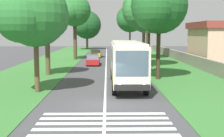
% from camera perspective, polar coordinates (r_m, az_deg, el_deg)
% --- Properties ---
extents(ground, '(160.00, 160.00, 0.00)m').
position_cam_1_polar(ground, '(19.19, -1.35, -6.77)').
color(ground, '#424244').
extents(grass_verge_left, '(120.00, 8.00, 0.04)m').
position_cam_1_polar(grass_verge_left, '(34.96, -14.73, -0.76)').
color(grass_verge_left, '#387533').
rests_on(grass_verge_left, ground).
extents(grass_verge_right, '(120.00, 8.00, 0.04)m').
position_cam_1_polar(grass_verge_right, '(34.88, 12.43, -0.71)').
color(grass_verge_right, '#387533').
rests_on(grass_verge_right, ground).
extents(centre_line, '(110.00, 0.16, 0.01)m').
position_cam_1_polar(centre_line, '(33.95, -1.17, -0.78)').
color(centre_line, silver).
rests_on(centre_line, ground).
extents(coach_bus, '(11.16, 2.62, 3.73)m').
position_cam_1_polar(coach_bus, '(25.46, 2.80, 1.50)').
color(coach_bus, silver).
rests_on(coach_bus, ground).
extents(zebra_crossing, '(5.85, 6.80, 0.01)m').
position_cam_1_polar(zebra_crossing, '(14.42, -1.50, -11.41)').
color(zebra_crossing, silver).
rests_on(zebra_crossing, ground).
extents(trailing_car_0, '(4.30, 1.78, 1.43)m').
position_cam_1_polar(trailing_car_0, '(41.94, -3.59, 1.58)').
color(trailing_car_0, '#B21E1E').
rests_on(trailing_car_0, ground).
extents(trailing_car_1, '(4.30, 1.78, 1.43)m').
position_cam_1_polar(trailing_car_1, '(49.35, 1.13, 2.38)').
color(trailing_car_1, '#B21E1E').
rests_on(trailing_car_1, ground).
extents(trailing_car_2, '(4.30, 1.78, 1.43)m').
position_cam_1_polar(trailing_car_2, '(55.36, -3.07, 2.86)').
color(trailing_car_2, gold).
rests_on(trailing_car_2, ground).
extents(roadside_tree_left_0, '(5.72, 4.71, 8.36)m').
position_cam_1_polar(roadside_tree_left_0, '(32.52, -12.44, 9.12)').
color(roadside_tree_left_0, brown).
rests_on(roadside_tree_left_0, grass_verge_left).
extents(roadside_tree_left_1, '(5.85, 4.92, 8.28)m').
position_cam_1_polar(roadside_tree_left_1, '(23.08, -14.81, 9.65)').
color(roadside_tree_left_1, brown).
rests_on(roadside_tree_left_1, grass_verge_left).
extents(roadside_tree_left_2, '(6.32, 5.25, 10.66)m').
position_cam_1_polar(roadside_tree_left_2, '(50.29, -7.25, 10.66)').
color(roadside_tree_left_2, '#4C3826').
rests_on(roadside_tree_left_2, grass_verge_left).
extents(roadside_tree_left_3, '(9.15, 7.42, 10.16)m').
position_cam_1_polar(roadside_tree_left_3, '(80.50, -4.89, 8.08)').
color(roadside_tree_left_3, brown).
rests_on(roadside_tree_left_3, grass_verge_left).
extents(roadside_tree_right_0, '(7.69, 6.53, 10.85)m').
position_cam_1_polar(roadside_tree_right_0, '(39.85, 6.61, 11.03)').
color(roadside_tree_right_0, '#4C3826').
rests_on(roadside_tree_right_0, grass_verge_right).
extents(roadside_tree_right_1, '(8.39, 7.41, 12.08)m').
position_cam_1_polar(roadside_tree_right_1, '(51.47, 5.91, 10.98)').
color(roadside_tree_right_1, brown).
rests_on(roadside_tree_right_1, grass_verge_right).
extents(roadside_tree_right_2, '(7.55, 6.31, 10.77)m').
position_cam_1_polar(roadside_tree_right_2, '(70.53, 3.27, 9.26)').
color(roadside_tree_right_2, '#4C3826').
rests_on(roadside_tree_right_2, grass_verge_right).
extents(roadside_tree_right_3, '(6.78, 5.35, 9.66)m').
position_cam_1_polar(roadside_tree_right_3, '(29.28, 8.56, 11.34)').
color(roadside_tree_right_3, '#3D2D1E').
rests_on(roadside_tree_right_3, grass_verge_right).
extents(utility_pole, '(0.24, 1.40, 8.30)m').
position_cam_1_polar(utility_pole, '(36.40, 6.62, 6.52)').
color(utility_pole, '#473828').
rests_on(utility_pole, grass_verge_right).
extents(roadside_wall, '(70.00, 0.40, 1.47)m').
position_cam_1_polar(roadside_wall, '(40.48, 15.52, 1.31)').
color(roadside_wall, gray).
rests_on(roadside_wall, grass_verge_right).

